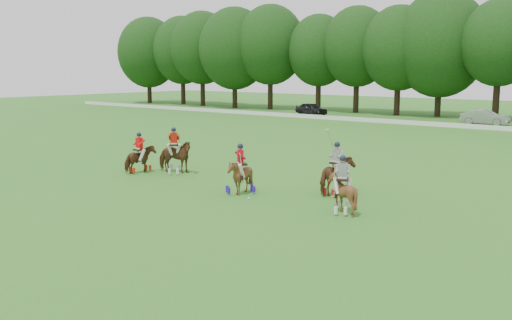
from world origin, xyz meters
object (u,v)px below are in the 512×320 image
Objects in this scene: car_left at (311,109)px; polo_stripe_a at (336,176)px; polo_red_c at (240,176)px; polo_stripe_b at (342,192)px; polo_red_b at (174,156)px; car_mid at (485,117)px; polo_ball at (249,198)px; polo_red_a at (140,159)px.

polo_stripe_a is at bearing -134.25° from car_left.
polo_red_c is 5.21m from polo_stripe_b.
polo_stripe_a is at bearing 37.51° from polo_red_c.
polo_red_b reaches higher than polo_stripe_b.
polo_red_b is at bearing -174.81° from polo_stripe_a.
polo_stripe_b is (5.21, -0.07, -0.01)m from polo_red_c.
polo_stripe_a reaches higher than polo_red_b.
polo_stripe_a is at bearing -174.97° from car_mid.
car_left is 45.23m from polo_red_c.
car_left is 1.74× the size of polo_red_b.
polo_ball is (-4.23, -0.52, -0.75)m from polo_stripe_b.
polo_stripe_b is (27.46, -39.44, 0.07)m from car_left.
car_mid is 1.57× the size of polo_stripe_a.
car_mid reaches higher than polo_ball.
polo_stripe_a reaches higher than polo_red_a.
polo_red_b is (-4.41, -37.65, 0.15)m from car_mid.
polo_stripe_b is (6.89, -39.44, 0.05)m from car_mid.
polo_red_a is at bearing 175.43° from polo_red_c.
polo_red_b is 0.85× the size of polo_stripe_a.
polo_red_c is 25.08× the size of polo_ball.
car_left is 1.96× the size of polo_red_a.
polo_stripe_b is 24.88× the size of polo_ball.
polo_stripe_a reaches higher than polo_stripe_b.
polo_red_a is at bearing -148.36° from car_left.
polo_red_c is at bearing -4.57° from polo_red_a.
polo_stripe_a is at bearing 124.85° from polo_stripe_b.
car_left is at bearing 110.74° from polo_red_a.
polo_stripe_a is 3.23m from polo_stripe_b.
polo_red_c is 1.37m from polo_ball.
car_left is 41.45m from polo_red_a.
polo_red_b is at bearing 170.54° from car_mid.
polo_red_b is 6.33m from polo_red_c.
polo_stripe_a is 32.08× the size of polo_ball.
polo_red_a is 11.12m from polo_stripe_a.
car_mid is at bearing 83.31° from polo_red_b.
polo_ball is at bearing -172.93° from polo_stripe_b.
polo_red_a is 7.60m from polo_red_c.
polo_stripe_b reaches higher than polo_ball.
polo_stripe_b is at bearing -3.02° from polo_red_a.
polo_red_b is (16.16, -37.65, 0.17)m from car_left.
polo_red_c is (1.68, -39.37, 0.06)m from car_mid.
polo_red_b is at bearing 171.00° from polo_stripe_b.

